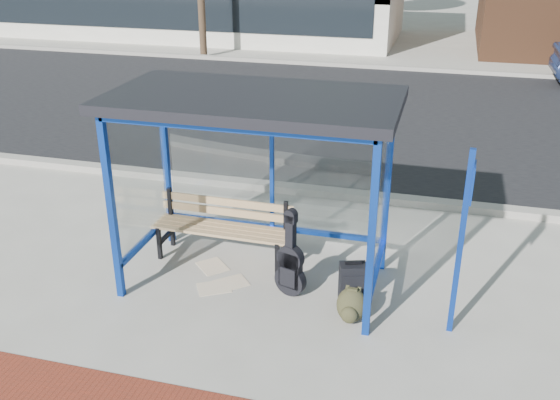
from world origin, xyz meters
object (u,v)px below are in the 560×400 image
(suitcase, at_px, (352,283))
(backpack, at_px, (351,306))
(guitar_bag, at_px, (291,266))
(bench, at_px, (223,225))

(suitcase, bearing_deg, backpack, -100.26)
(guitar_bag, bearing_deg, bench, 166.40)
(backpack, bearing_deg, bench, 152.59)
(bench, relative_size, suitcase, 3.44)
(bench, bearing_deg, guitar_bag, -29.75)
(bench, xyz_separation_m, backpack, (1.90, -1.02, -0.30))
(guitar_bag, bearing_deg, suitcase, 20.65)
(bench, height_order, guitar_bag, guitar_bag)
(bench, distance_m, backpack, 2.18)
(guitar_bag, bearing_deg, backpack, -7.63)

